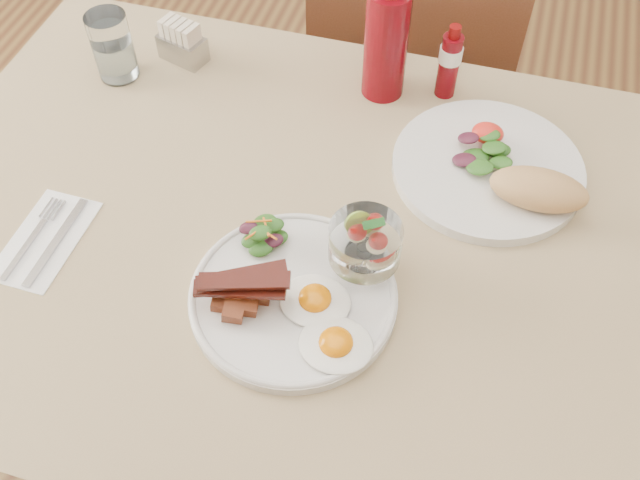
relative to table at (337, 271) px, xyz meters
The scene contains 13 objects.
table is the anchor object (origin of this frame).
chair_far 0.68m from the table, 90.00° to the left, with size 0.42×0.42×0.93m.
main_plate 0.16m from the table, 102.88° to the right, with size 0.28×0.28×0.02m, color silver.
fried_eggs 0.19m from the table, 80.74° to the right, with size 0.16×0.16×0.03m.
bacon_potato_pile 0.22m from the table, 119.38° to the right, with size 0.13×0.08×0.06m.
side_salad 0.16m from the table, 150.32° to the right, with size 0.07×0.06×0.04m.
fruit_cup 0.18m from the table, 47.21° to the right, with size 0.10×0.10×0.10m.
second_plate 0.29m from the table, 39.81° to the left, with size 0.30×0.29×0.07m.
ketchup_bottle 0.38m from the table, 91.81° to the left, with size 0.08×0.08×0.21m.
hot_sauce_bottle 0.39m from the table, 75.07° to the left, with size 0.04×0.04×0.13m.
sugar_caddy 0.50m from the table, 139.70° to the left, with size 0.09×0.07×0.08m.
water_glass 0.54m from the table, 152.35° to the left, with size 0.07×0.07×0.12m.
napkin_cutlery 0.43m from the table, 162.73° to the right, with size 0.10×0.17×0.01m.
Camera 1 is at (0.15, -0.62, 1.56)m, focal length 40.00 mm.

